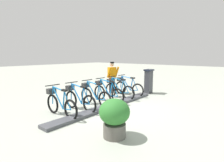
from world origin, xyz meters
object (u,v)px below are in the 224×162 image
at_px(bike_docked_0, 128,87).
at_px(bike_docked_1, 118,89).
at_px(bike_docked_4, 78,99).
at_px(worker_near_rack, 112,76).
at_px(bike_docked_2, 107,92).
at_px(planter_bush, 114,116).
at_px(bike_docked_3, 94,95).
at_px(bike_docked_5, 60,103).
at_px(payment_kiosk, 149,81).

bearing_deg(bike_docked_0, bike_docked_1, 90.00).
xyz_separation_m(bike_docked_4, worker_near_rack, (1.00, -3.14, 0.48)).
height_order(bike_docked_2, planter_bush, bike_docked_2).
height_order(bike_docked_3, worker_near_rack, worker_near_rack).
relative_size(bike_docked_0, bike_docked_3, 1.00).
bearing_deg(bike_docked_5, bike_docked_1, -90.00).
relative_size(bike_docked_0, worker_near_rack, 1.04).
relative_size(bike_docked_2, planter_bush, 1.77).
relative_size(bike_docked_0, bike_docked_5, 1.00).
height_order(payment_kiosk, bike_docked_1, payment_kiosk).
xyz_separation_m(bike_docked_5, planter_bush, (-2.36, 0.04, 0.11)).
bearing_deg(bike_docked_0, bike_docked_4, 90.00).
distance_m(bike_docked_1, bike_docked_3, 1.58).
distance_m(bike_docked_0, bike_docked_1, 0.79).
height_order(bike_docked_1, bike_docked_2, same).
height_order(bike_docked_1, bike_docked_3, same).
xyz_separation_m(bike_docked_1, bike_docked_3, (0.00, 1.58, 0.00)).
bearing_deg(bike_docked_0, bike_docked_3, 90.00).
relative_size(payment_kiosk, bike_docked_3, 0.74).
relative_size(bike_docked_2, bike_docked_3, 1.00).
height_order(bike_docked_3, bike_docked_5, same).
bearing_deg(bike_docked_4, payment_kiosk, -97.63).
height_order(bike_docked_2, worker_near_rack, worker_near_rack).
relative_size(bike_docked_2, bike_docked_4, 1.00).
xyz_separation_m(payment_kiosk, bike_docked_5, (0.57, 5.06, -0.24)).
bearing_deg(bike_docked_0, bike_docked_5, 90.00).
xyz_separation_m(bike_docked_2, bike_docked_3, (0.00, 0.79, 0.00)).
xyz_separation_m(bike_docked_1, planter_bush, (-2.36, 3.20, 0.11)).
relative_size(bike_docked_5, planter_bush, 1.77).
height_order(bike_docked_3, planter_bush, bike_docked_3).
height_order(bike_docked_2, bike_docked_5, same).
height_order(bike_docked_4, worker_near_rack, worker_near_rack).
bearing_deg(payment_kiosk, bike_docked_3, 80.66).
bearing_deg(bike_docked_4, planter_bush, 160.66).
xyz_separation_m(bike_docked_0, bike_docked_4, (0.00, 3.16, 0.00)).
distance_m(payment_kiosk, bike_docked_0, 1.26).
xyz_separation_m(bike_docked_4, bike_docked_5, (0.00, 0.79, 0.00)).
xyz_separation_m(payment_kiosk, bike_docked_4, (0.57, 4.27, -0.24)).
height_order(payment_kiosk, bike_docked_5, payment_kiosk).
bearing_deg(bike_docked_1, bike_docked_2, 90.00).
xyz_separation_m(bike_docked_1, bike_docked_4, (0.00, 2.37, 0.00)).
height_order(payment_kiosk, planter_bush, payment_kiosk).
height_order(bike_docked_1, bike_docked_5, same).
xyz_separation_m(payment_kiosk, bike_docked_0, (0.57, 1.10, -0.24)).
bearing_deg(bike_docked_1, payment_kiosk, -106.81).
bearing_deg(payment_kiosk, bike_docked_2, 77.97).
bearing_deg(bike_docked_3, bike_docked_2, -90.00).
bearing_deg(bike_docked_5, planter_bush, 179.12).
distance_m(payment_kiosk, worker_near_rack, 1.95).
distance_m(bike_docked_2, worker_near_rack, 1.91).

